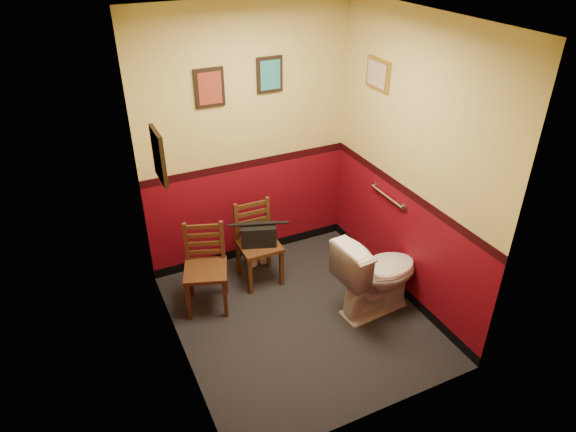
# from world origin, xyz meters

# --- Properties ---
(floor) EXTENTS (2.20, 2.40, 0.00)m
(floor) POSITION_xyz_m (0.00, 0.00, 0.00)
(floor) COLOR black
(floor) RESTS_ON ground
(ceiling) EXTENTS (2.20, 2.40, 0.00)m
(ceiling) POSITION_xyz_m (0.00, 0.00, 2.70)
(ceiling) COLOR silver
(ceiling) RESTS_ON ground
(wall_back) EXTENTS (2.20, 0.00, 2.70)m
(wall_back) POSITION_xyz_m (0.00, 1.20, 1.35)
(wall_back) COLOR #5D0812
(wall_back) RESTS_ON ground
(wall_front) EXTENTS (2.20, 0.00, 2.70)m
(wall_front) POSITION_xyz_m (0.00, -1.20, 1.35)
(wall_front) COLOR #5D0812
(wall_front) RESTS_ON ground
(wall_left) EXTENTS (0.00, 2.40, 2.70)m
(wall_left) POSITION_xyz_m (-1.10, 0.00, 1.35)
(wall_left) COLOR #5D0812
(wall_left) RESTS_ON ground
(wall_right) EXTENTS (0.00, 2.40, 2.70)m
(wall_right) POSITION_xyz_m (1.10, 0.00, 1.35)
(wall_right) COLOR #5D0812
(wall_right) RESTS_ON ground
(grab_bar) EXTENTS (0.05, 0.56, 0.06)m
(grab_bar) POSITION_xyz_m (1.07, 0.25, 0.95)
(grab_bar) COLOR silver
(grab_bar) RESTS_ON wall_right
(framed_print_back_a) EXTENTS (0.28, 0.04, 0.36)m
(framed_print_back_a) POSITION_xyz_m (-0.35, 1.18, 1.95)
(framed_print_back_a) COLOR black
(framed_print_back_a) RESTS_ON wall_back
(framed_print_back_b) EXTENTS (0.26, 0.04, 0.34)m
(framed_print_back_b) POSITION_xyz_m (0.25, 1.18, 2.00)
(framed_print_back_b) COLOR black
(framed_print_back_b) RESTS_ON wall_back
(framed_print_left) EXTENTS (0.04, 0.30, 0.38)m
(framed_print_left) POSITION_xyz_m (-1.08, 0.10, 1.85)
(framed_print_left) COLOR black
(framed_print_left) RESTS_ON wall_left
(framed_print_right) EXTENTS (0.04, 0.34, 0.28)m
(framed_print_right) POSITION_xyz_m (1.08, 0.60, 2.05)
(framed_print_right) COLOR olive
(framed_print_right) RESTS_ON wall_right
(toilet) EXTENTS (0.87, 0.54, 0.82)m
(toilet) POSITION_xyz_m (0.72, -0.18, 0.41)
(toilet) COLOR white
(toilet) RESTS_ON floor
(toilet_brush) EXTENTS (0.13, 0.13, 0.45)m
(toilet_brush) POSITION_xyz_m (0.92, 0.03, 0.07)
(toilet_brush) COLOR silver
(toilet_brush) RESTS_ON floor
(chair_left) EXTENTS (0.51, 0.51, 0.85)m
(chair_left) POSITION_xyz_m (-0.70, 0.59, 0.43)
(chair_left) COLOR #533119
(chair_left) RESTS_ON floor
(chair_right) EXTENTS (0.41, 0.41, 0.86)m
(chair_right) POSITION_xyz_m (-0.10, 0.76, 0.43)
(chair_right) COLOR #533119
(chair_right) RESTS_ON floor
(handbag) EXTENTS (0.38, 0.28, 0.25)m
(handbag) POSITION_xyz_m (-0.10, 0.72, 0.56)
(handbag) COLOR black
(handbag) RESTS_ON chair_right
(tp_stack) EXTENTS (0.25, 0.13, 0.22)m
(tp_stack) POSITION_xyz_m (-0.01, 1.00, 0.09)
(tp_stack) COLOR silver
(tp_stack) RESTS_ON floor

